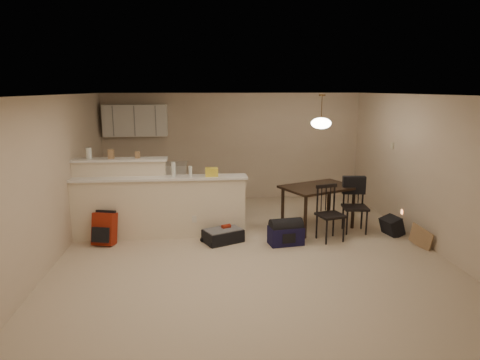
{
  "coord_description": "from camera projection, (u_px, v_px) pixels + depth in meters",
  "views": [
    {
      "loc": [
        -0.78,
        -6.47,
        2.59
      ],
      "look_at": [
        -0.1,
        0.7,
        1.05
      ],
      "focal_mm": 32.0,
      "sensor_mm": 36.0,
      "label": 1
    }
  ],
  "objects": [
    {
      "name": "kitchen_counter",
      "position": [
        147.0,
        185.0,
        9.74
      ],
      "size": [
        1.8,
        0.6,
        0.9
      ],
      "primitive_type": "cube",
      "color": "white",
      "rests_on": "ground"
    },
    {
      "name": "small_box",
      "position": [
        138.0,
        155.0,
        7.53
      ],
      "size": [
        0.08,
        0.06,
        0.12
      ],
      "primitive_type": "cube",
      "color": "#9E7951",
      "rests_on": "breakfast_bar"
    },
    {
      "name": "bottle_a",
      "position": [
        174.0,
        169.0,
        7.42
      ],
      "size": [
        0.07,
        0.07,
        0.26
      ],
      "primitive_type": "cylinder",
      "color": "silver",
      "rests_on": "breakfast_bar"
    },
    {
      "name": "bottle_b",
      "position": [
        190.0,
        171.0,
        7.46
      ],
      "size": [
        0.06,
        0.06,
        0.18
      ],
      "primitive_type": "cylinder",
      "color": "silver",
      "rests_on": "breakfast_bar"
    },
    {
      "name": "upper_cabinets",
      "position": [
        136.0,
        120.0,
        9.55
      ],
      "size": [
        1.4,
        0.34,
        0.7
      ],
      "primitive_type": "cube",
      "color": "white",
      "rests_on": "room"
    },
    {
      "name": "navy_duffel",
      "position": [
        286.0,
        235.0,
        7.25
      ],
      "size": [
        0.61,
        0.39,
        0.31
      ],
      "primitive_type": "cube",
      "rotation": [
        0.0,
        0.0,
        0.15
      ],
      "color": "#131137",
      "rests_on": "ground"
    },
    {
      "name": "dining_table",
      "position": [
        318.0,
        191.0,
        7.99
      ],
      "size": [
        1.54,
        1.32,
        0.81
      ],
      "rotation": [
        0.0,
        0.0,
        0.42
      ],
      "color": "black",
      "rests_on": "ground"
    },
    {
      "name": "dining_chair_near",
      "position": [
        331.0,
        214.0,
        7.37
      ],
      "size": [
        0.51,
        0.5,
        0.96
      ],
      "primitive_type": null,
      "rotation": [
        0.0,
        0.0,
        0.27
      ],
      "color": "black",
      "rests_on": "ground"
    },
    {
      "name": "red_backpack",
      "position": [
        105.0,
        229.0,
        7.23
      ],
      "size": [
        0.41,
        0.31,
        0.54
      ],
      "primitive_type": "cube",
      "rotation": [
        0.0,
        0.0,
        -0.26
      ],
      "color": "maroon",
      "rests_on": "ground"
    },
    {
      "name": "suitcase",
      "position": [
        223.0,
        236.0,
        7.37
      ],
      "size": [
        0.75,
        0.65,
        0.21
      ],
      "primitive_type": "cube",
      "rotation": [
        0.0,
        0.0,
        0.44
      ],
      "color": "black",
      "rests_on": "ground"
    },
    {
      "name": "black_daypack",
      "position": [
        392.0,
        226.0,
        7.72
      ],
      "size": [
        0.32,
        0.41,
        0.32
      ],
      "primitive_type": "cube",
      "rotation": [
        0.0,
        0.0,
        1.78
      ],
      "color": "black",
      "rests_on": "ground"
    },
    {
      "name": "room",
      "position": [
        251.0,
        177.0,
        6.65
      ],
      "size": [
        7.0,
        7.02,
        2.5
      ],
      "color": "beige",
      "rests_on": "ground"
    },
    {
      "name": "thermostat",
      "position": [
        392.0,
        146.0,
        8.39
      ],
      "size": [
        0.02,
        0.12,
        0.12
      ],
      "primitive_type": "cube",
      "color": "beige",
      "rests_on": "room"
    },
    {
      "name": "pendant_lamp",
      "position": [
        321.0,
        123.0,
        7.72
      ],
      "size": [
        0.36,
        0.36,
        0.62
      ],
      "color": "brown",
      "rests_on": "room"
    },
    {
      "name": "cardboard_sheet",
      "position": [
        421.0,
        238.0,
        7.09
      ],
      "size": [
        0.16,
        0.43,
        0.34
      ],
      "primitive_type": "cube",
      "rotation": [
        0.0,
        0.0,
        1.89
      ],
      "color": "#9E7951",
      "rests_on": "ground"
    },
    {
      "name": "dining_chair_far",
      "position": [
        355.0,
        206.0,
        7.8
      ],
      "size": [
        0.48,
        0.46,
        0.99
      ],
      "primitive_type": null,
      "rotation": [
        0.0,
        0.0,
        -0.11
      ],
      "color": "black",
      "rests_on": "ground"
    },
    {
      "name": "bag_lump",
      "position": [
        212.0,
        172.0,
        7.5
      ],
      "size": [
        0.22,
        0.18,
        0.14
      ],
      "primitive_type": "cube",
      "color": "#9E7951",
      "rests_on": "breakfast_bar"
    },
    {
      "name": "breakfast_bar",
      "position": [
        146.0,
        203.0,
        7.58
      ],
      "size": [
        3.08,
        0.58,
        1.39
      ],
      "color": "beige",
      "rests_on": "ground"
    },
    {
      "name": "cereal_box",
      "position": [
        111.0,
        154.0,
        7.48
      ],
      "size": [
        0.1,
        0.07,
        0.16
      ],
      "primitive_type": "cube",
      "color": "#9E7951",
      "rests_on": "breakfast_bar"
    },
    {
      "name": "jar",
      "position": [
        89.0,
        153.0,
        7.44
      ],
      "size": [
        0.1,
        0.1,
        0.2
      ],
      "primitive_type": "cylinder",
      "color": "silver",
      "rests_on": "breakfast_bar"
    }
  ]
}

